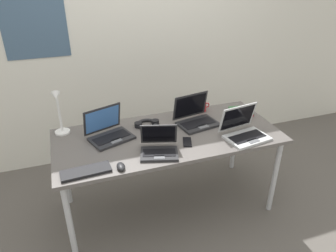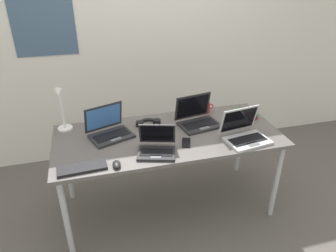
{
  "view_description": "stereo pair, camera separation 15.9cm",
  "coord_description": "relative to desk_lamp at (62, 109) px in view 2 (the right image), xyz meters",
  "views": [
    {
      "loc": [
        -0.73,
        -2.11,
        2.02
      ],
      "look_at": [
        0.0,
        0.0,
        0.82
      ],
      "focal_mm": 34.22,
      "sensor_mm": 36.0,
      "label": 1
    },
    {
      "loc": [
        -0.57,
        -2.16,
        2.02
      ],
      "look_at": [
        0.0,
        0.0,
        0.82
      ],
      "focal_mm": 34.22,
      "sensor_mm": 36.0,
      "label": 2
    }
  ],
  "objects": [
    {
      "name": "cell_phone",
      "position": [
        0.9,
        -0.44,
        -0.19
      ],
      "size": [
        0.1,
        0.15,
        0.01
      ],
      "primitive_type": "cube",
      "rotation": [
        0.0,
        0.0,
        -0.33
      ],
      "color": "black",
      "rests_on": "desk"
    },
    {
      "name": "external_keyboard",
      "position": [
        0.12,
        -0.58,
        -0.19
      ],
      "size": [
        0.34,
        0.14,
        0.02
      ],
      "primitive_type": "cube",
      "rotation": [
        0.0,
        0.0,
        0.06
      ],
      "color": "black",
      "rests_on": "desk"
    },
    {
      "name": "ground_plane",
      "position": [
        0.8,
        -0.28,
        -0.94
      ],
      "size": [
        12.0,
        12.0,
        0.0
      ],
      "primitive_type": "plane",
      "color": "#56514C"
    },
    {
      "name": "coffee_mug",
      "position": [
        1.25,
        0.05,
        -0.15
      ],
      "size": [
        0.11,
        0.08,
        0.09
      ],
      "color": "#B21E23",
      "rests_on": "desk"
    },
    {
      "name": "laptop_back_right",
      "position": [
        0.65,
        -0.5,
        -0.16
      ],
      "size": [
        0.33,
        0.31,
        0.2
      ],
      "color": "#232326",
      "rests_on": "desk"
    },
    {
      "name": "desk",
      "position": [
        0.8,
        -0.28,
        -0.25
      ],
      "size": [
        1.8,
        0.8,
        0.74
      ],
      "color": "#595451",
      "rests_on": "ground_plane"
    },
    {
      "name": "laptop_back_left",
      "position": [
        0.35,
        -0.17,
        -0.15
      ],
      "size": [
        0.39,
        0.35,
        0.24
      ],
      "color": "#232326",
      "rests_on": "desk"
    },
    {
      "name": "computer_mouse",
      "position": [
        0.35,
        -0.61,
        -0.18
      ],
      "size": [
        0.06,
        0.1,
        0.03
      ],
      "primitive_type": "ellipsoid",
      "rotation": [
        0.0,
        0.0,
        -0.03
      ],
      "color": "black",
      "rests_on": "desk"
    },
    {
      "name": "laptop_far_corner",
      "position": [
        1.36,
        -0.5,
        -0.15
      ],
      "size": [
        0.37,
        0.33,
        0.24
      ],
      "color": "#B7BABC",
      "rests_on": "desk"
    },
    {
      "name": "wall_back",
      "position": [
        0.8,
        0.82,
        0.36
      ],
      "size": [
        6.0,
        0.13,
        2.6
      ],
      "color": "silver",
      "rests_on": "ground_plane"
    },
    {
      "name": "laptop_front_left",
      "position": [
        1.09,
        -0.16,
        -0.15
      ],
      "size": [
        0.37,
        0.32,
        0.24
      ],
      "color": "#232326",
      "rests_on": "desk"
    },
    {
      "name": "desk_lamp",
      "position": [
        0.0,
        0.0,
        0.0
      ],
      "size": [
        0.12,
        0.18,
        0.4
      ],
      "color": "white",
      "rests_on": "desk"
    },
    {
      "name": "book_stack",
      "position": [
        1.54,
        -0.15,
        -0.17
      ],
      "size": [
        0.21,
        0.18,
        0.05
      ],
      "color": "maroon",
      "rests_on": "desk"
    },
    {
      "name": "headphones",
      "position": [
        0.68,
        -0.07,
        -0.18
      ],
      "size": [
        0.21,
        0.18,
        0.04
      ],
      "color": "black",
      "rests_on": "desk"
    }
  ]
}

